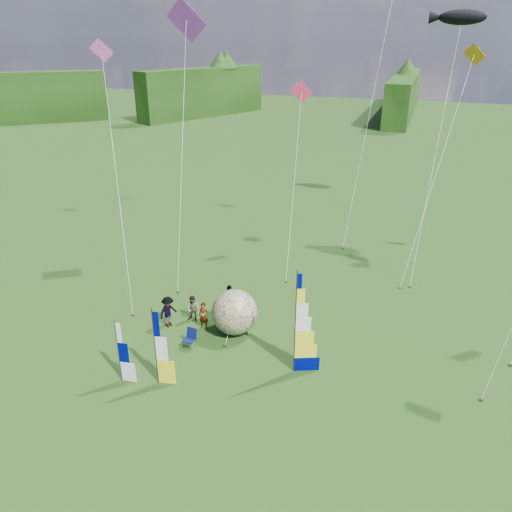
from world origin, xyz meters
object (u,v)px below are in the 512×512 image
(spectator_d, at_px, (229,299))
(camp_chair, at_px, (189,339))
(kite_whale, at_px, (439,131))
(spectator_b, at_px, (193,309))
(side_banner_far, at_px, (118,352))
(spectator_a, at_px, (204,316))
(feather_banner_main, at_px, (295,325))
(bol_inflatable, at_px, (235,312))
(side_banner_left, at_px, (155,348))
(spectator_c, at_px, (168,312))

(spectator_d, distance_m, camp_chair, 4.02)
(kite_whale, bearing_deg, spectator_b, -105.08)
(side_banner_far, height_order, spectator_a, side_banner_far)
(feather_banner_main, relative_size, kite_whale, 0.30)
(side_banner_far, relative_size, spectator_d, 1.84)
(feather_banner_main, height_order, camp_chair, feather_banner_main)
(bol_inflatable, distance_m, kite_whale, 18.50)
(feather_banner_main, bearing_deg, kite_whale, 50.13)
(feather_banner_main, relative_size, side_banner_left, 1.37)
(feather_banner_main, relative_size, side_banner_far, 1.66)
(spectator_c, xyz_separation_m, camp_chair, (1.95, -1.46, -0.38))
(feather_banner_main, bearing_deg, side_banner_left, -175.76)
(bol_inflatable, relative_size, kite_whale, 0.14)
(kite_whale, bearing_deg, side_banner_left, -94.57)
(spectator_a, bearing_deg, camp_chair, -88.15)
(spectator_d, bearing_deg, spectator_b, 84.97)
(bol_inflatable, relative_size, spectator_d, 1.44)
(spectator_c, bearing_deg, spectator_b, -25.05)
(spectator_b, relative_size, spectator_c, 0.85)
(side_banner_left, relative_size, bol_inflatable, 1.55)
(spectator_a, xyz_separation_m, spectator_b, (-0.88, 0.54, -0.02))
(feather_banner_main, relative_size, camp_chair, 5.00)
(camp_chair, xyz_separation_m, kite_whale, (10.65, 16.45, 8.12))
(spectator_c, xyz_separation_m, spectator_d, (2.54, 2.50, -0.05))
(spectator_b, bearing_deg, kite_whale, 49.91)
(feather_banner_main, relative_size, spectator_d, 3.06)
(bol_inflatable, bearing_deg, spectator_c, -170.01)
(spectator_c, relative_size, camp_chair, 1.73)
(spectator_a, xyz_separation_m, kite_whale, (10.71, 14.58, 7.86))
(camp_chair, bearing_deg, spectator_b, 116.96)
(spectator_a, bearing_deg, spectator_b, 148.68)
(side_banner_left, distance_m, side_banner_far, 1.75)
(spectator_d, height_order, kite_whale, kite_whale)
(camp_chair, bearing_deg, spectator_d, 87.30)
(spectator_d, bearing_deg, camp_chair, 120.88)
(spectator_d, bearing_deg, feather_banner_main, 179.32)
(side_banner_far, height_order, bol_inflatable, side_banner_far)
(spectator_c, distance_m, spectator_d, 3.57)
(feather_banner_main, height_order, spectator_b, feather_banner_main)
(spectator_a, height_order, camp_chair, spectator_a)
(side_banner_far, distance_m, spectator_d, 7.75)
(spectator_b, xyz_separation_m, kite_whale, (11.58, 14.04, 7.87))
(bol_inflatable, xyz_separation_m, spectator_d, (-1.04, 1.87, -0.37))
(feather_banner_main, distance_m, kite_whale, 18.42)
(bol_inflatable, bearing_deg, side_banner_left, -109.15)
(spectator_c, bearing_deg, spectator_d, -23.45)
(side_banner_left, xyz_separation_m, spectator_a, (0.07, 4.86, -1.11))
(side_banner_far, bearing_deg, camp_chair, 55.91)
(feather_banner_main, xyz_separation_m, side_banner_left, (-5.61, -2.83, -0.69))
(spectator_b, bearing_deg, spectator_d, 44.94)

